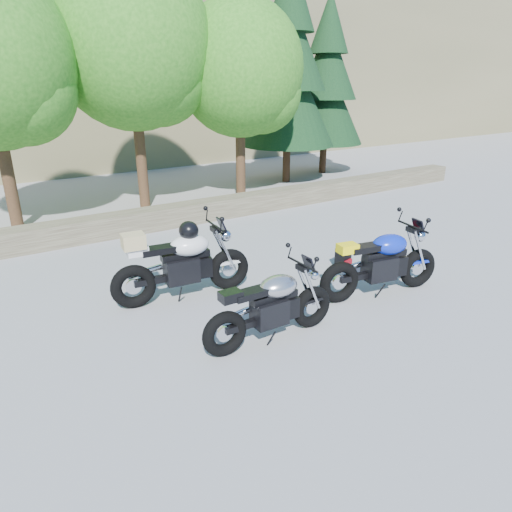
# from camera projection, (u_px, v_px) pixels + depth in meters

# --- Properties ---
(ground) EXTENTS (90.00, 90.00, 0.00)m
(ground) POSITION_uv_depth(u_px,v_px,m) (283.00, 329.00, 6.52)
(ground) COLOR gray
(ground) RESTS_ON ground
(stone_wall) EXTENTS (22.00, 0.55, 0.50)m
(stone_wall) POSITION_uv_depth(u_px,v_px,m) (144.00, 220.00, 10.72)
(stone_wall) COLOR brown
(stone_wall) RESTS_ON ground
(hillside) EXTENTS (80.00, 30.00, 15.00)m
(hillside) POSITION_uv_depth(u_px,v_px,m) (47.00, 6.00, 27.21)
(hillside) COLOR brown
(hillside) RESTS_ON ground
(tree_decid_mid) EXTENTS (4.08, 4.08, 6.24)m
(tree_decid_mid) POSITION_uv_depth(u_px,v_px,m) (136.00, 50.00, 11.42)
(tree_decid_mid) COLOR #382314
(tree_decid_mid) RESTS_ON ground
(tree_decid_right) EXTENTS (3.54, 3.54, 5.41)m
(tree_decid_right) POSITION_uv_depth(u_px,v_px,m) (244.00, 74.00, 12.58)
(tree_decid_right) COLOR #382314
(tree_decid_right) RESTS_ON ground
(conifer_near) EXTENTS (3.17, 3.17, 7.06)m
(conifer_near) POSITION_uv_depth(u_px,v_px,m) (289.00, 69.00, 14.78)
(conifer_near) COLOR #382314
(conifer_near) RESTS_ON ground
(conifer_far) EXTENTS (2.82, 2.82, 6.27)m
(conifer_far) POSITION_uv_depth(u_px,v_px,m) (327.00, 82.00, 16.52)
(conifer_far) COLOR #382314
(conifer_far) RESTS_ON ground
(silver_bike) EXTENTS (2.03, 0.64, 1.02)m
(silver_bike) POSITION_uv_depth(u_px,v_px,m) (272.00, 307.00, 6.07)
(silver_bike) COLOR black
(silver_bike) RESTS_ON ground
(white_bike) EXTENTS (2.31, 0.73, 1.28)m
(white_bike) POSITION_uv_depth(u_px,v_px,m) (182.00, 262.00, 7.24)
(white_bike) COLOR black
(white_bike) RESTS_ON ground
(blue_bike) EXTENTS (2.22, 0.76, 1.12)m
(blue_bike) POSITION_uv_depth(u_px,v_px,m) (382.00, 263.00, 7.39)
(blue_bike) COLOR black
(blue_bike) RESTS_ON ground
(backpack) EXTENTS (0.32, 0.29, 0.38)m
(backpack) POSITION_uv_depth(u_px,v_px,m) (343.00, 258.00, 8.63)
(backpack) COLOR black
(backpack) RESTS_ON ground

